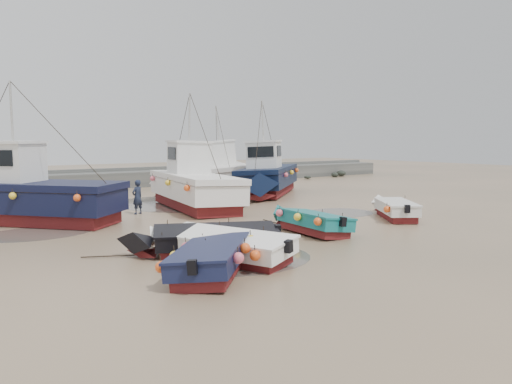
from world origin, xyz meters
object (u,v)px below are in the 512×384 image
dinghy_0 (216,242)px  dinghy_4 (205,237)px  dinghy_3 (394,206)px  dinghy_1 (215,253)px  cabin_boat_1 (190,184)px  cabin_boat_3 (224,171)px  dinghy_2 (308,219)px  cabin_boat_0 (24,194)px  person (138,214)px  cabin_boat_2 (267,176)px

dinghy_0 → dinghy_4: bearing=63.4°
dinghy_0 → dinghy_3: size_ratio=1.33×
dinghy_1 → cabin_boat_1: (5.98, 12.36, 0.75)m
cabin_boat_1 → cabin_boat_3: size_ratio=1.16×
dinghy_4 → cabin_boat_3: (12.13, 17.89, 0.80)m
dinghy_2 → cabin_boat_0: 12.60m
cabin_boat_1 → dinghy_4: bearing=-106.2°
dinghy_2 → person: (-3.53, 8.72, -0.56)m
cabin_boat_0 → cabin_boat_2: size_ratio=0.98×
cabin_boat_0 → cabin_boat_2: (15.52, 2.57, -0.01)m
dinghy_1 → cabin_boat_0: 12.35m
cabin_boat_3 → dinghy_3: bearing=-69.0°
person → dinghy_4: bearing=58.5°
dinghy_2 → cabin_boat_3: (6.91, 17.09, 0.78)m
dinghy_1 → cabin_boat_1: 13.75m
dinghy_3 → dinghy_2: bearing=-139.1°
dinghy_2 → dinghy_0: bearing=-157.5°
cabin_boat_0 → person: 5.32m
dinghy_2 → cabin_boat_1: cabin_boat_1 is taller
cabin_boat_0 → cabin_boat_3: (15.57, 7.97, 0.02)m
dinghy_1 → dinghy_3: (12.03, 3.36, 0.00)m
dinghy_2 → cabin_boat_3: bearing=73.3°
cabin_boat_3 → person: 13.44m
dinghy_1 → cabin_boat_3: size_ratio=0.50×
cabin_boat_3 → person: size_ratio=5.74×
cabin_boat_0 → dinghy_3: bearing=-71.3°
person → dinghy_1: bearing=55.9°
dinghy_3 → cabin_boat_3: bearing=123.3°
dinghy_1 → cabin_boat_0: bearing=145.3°
dinghy_4 → cabin_boat_2: bearing=-18.5°
dinghy_3 → cabin_boat_3: size_ratio=0.50×
cabin_boat_0 → cabin_boat_3: bearing=-13.3°
dinghy_0 → cabin_boat_3: 22.37m
dinghy_1 → dinghy_4: size_ratio=0.82×
dinghy_4 → cabin_boat_0: cabin_boat_0 is taller
dinghy_4 → cabin_boat_1: cabin_boat_1 is taller
dinghy_0 → cabin_boat_0: (-3.36, 10.75, 0.78)m
dinghy_3 → person: dinghy_3 is taller
dinghy_2 → cabin_boat_1: size_ratio=0.48×
cabin_boat_2 → cabin_boat_1: bearing=66.6°
dinghy_2 → person: size_ratio=3.22×
dinghy_0 → person: bearing=59.3°
dinghy_1 → cabin_boat_1: bearing=107.7°
dinghy_0 → cabin_boat_3: size_ratio=0.66×
cabin_boat_2 → cabin_boat_3: bearing=-41.9°
dinghy_0 → cabin_boat_0: size_ratio=0.72×
dinghy_0 → cabin_boat_2: cabin_boat_2 is taller
cabin_boat_2 → cabin_boat_3: (0.05, 5.40, 0.03)m
cabin_boat_2 → cabin_boat_3: size_ratio=0.95×
cabin_boat_3 → cabin_boat_0: bearing=-128.4°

